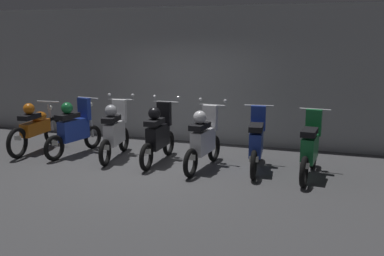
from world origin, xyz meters
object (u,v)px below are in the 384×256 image
object	(u,v)px
motorbike_slot_1	(75,128)
motorbike_slot_6	(310,148)
motorbike_slot_3	(158,135)
motorbike_slot_0	(36,127)
motorbike_slot_4	(204,139)
motorbike_slot_2	(115,131)
motorbike_slot_5	(256,143)

from	to	relation	value
motorbike_slot_1	motorbike_slot_6	distance (m)	4.85
motorbike_slot_1	motorbike_slot_3	xyz separation A→B (m)	(1.94, -0.04, 0.00)
motorbike_slot_0	motorbike_slot_1	xyz separation A→B (m)	(0.97, 0.01, 0.04)
motorbike_slot_4	motorbike_slot_0	bearing A→B (deg)	177.74
motorbike_slot_3	motorbike_slot_2	bearing A→B (deg)	178.56
motorbike_slot_2	motorbike_slot_3	xyz separation A→B (m)	(0.97, -0.02, 0.00)
motorbike_slot_1	motorbike_slot_5	distance (m)	3.87
motorbike_slot_0	motorbike_slot_5	world-z (taller)	motorbike_slot_5
motorbike_slot_1	motorbike_slot_5	world-z (taller)	same
motorbike_slot_3	motorbike_slot_1	bearing A→B (deg)	178.90
motorbike_slot_5	motorbike_slot_3	bearing A→B (deg)	-177.00
motorbike_slot_2	motorbike_slot_6	xyz separation A→B (m)	(3.89, -0.05, -0.04)
motorbike_slot_1	motorbike_slot_4	xyz separation A→B (m)	(2.91, -0.16, 0.00)
motorbike_slot_1	motorbike_slot_6	xyz separation A→B (m)	(4.85, -0.06, -0.04)
motorbike_slot_1	motorbike_slot_3	world-z (taller)	motorbike_slot_3
motorbike_slot_1	motorbike_slot_3	distance (m)	1.94
motorbike_slot_3	motorbike_slot_6	world-z (taller)	motorbike_slot_3
motorbike_slot_1	motorbike_slot_6	bearing A→B (deg)	-0.72
motorbike_slot_2	motorbike_slot_6	world-z (taller)	motorbike_slot_2
motorbike_slot_5	motorbike_slot_2	bearing A→B (deg)	-178.48
motorbike_slot_0	motorbike_slot_2	size ratio (longest dim) A/B	1.17
motorbike_slot_4	motorbike_slot_5	distance (m)	0.99
motorbike_slot_0	motorbike_slot_6	world-z (taller)	motorbike_slot_6
motorbike_slot_3	motorbike_slot_4	world-z (taller)	same
motorbike_slot_2	motorbike_slot_4	xyz separation A→B (m)	(1.95, -0.15, 0.00)
motorbike_slot_0	motorbike_slot_5	distance (m)	4.85
motorbike_slot_2	motorbike_slot_3	world-z (taller)	same
motorbike_slot_5	motorbike_slot_6	size ratio (longest dim) A/B	1.00
motorbike_slot_0	motorbike_slot_1	world-z (taller)	motorbike_slot_1
motorbike_slot_4	motorbike_slot_1	bearing A→B (deg)	176.78
motorbike_slot_2	motorbike_slot_6	size ratio (longest dim) A/B	1.00
motorbike_slot_2	motorbike_slot_5	bearing A→B (deg)	1.52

